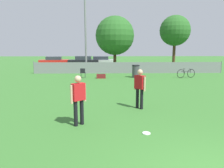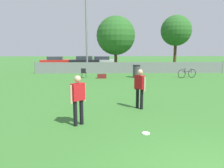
{
  "view_description": "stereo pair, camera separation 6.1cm",
  "coord_description": "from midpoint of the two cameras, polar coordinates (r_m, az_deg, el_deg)",
  "views": [
    {
      "loc": [
        -2.3,
        -3.56,
        2.56
      ],
      "look_at": [
        -2.04,
        5.37,
        1.05
      ],
      "focal_mm": 35.0,
      "sensor_mm": 36.0,
      "label": 1
    },
    {
      "loc": [
        -2.24,
        -3.56,
        2.56
      ],
      "look_at": [
        -2.04,
        5.37,
        1.05
      ],
      "focal_mm": 35.0,
      "sensor_mm": 36.0,
      "label": 2
    }
  ],
  "objects": [
    {
      "name": "fence_backline",
      "position": [
        21.77,
        4.31,
        4.26
      ],
      "size": [
        18.74,
        0.07,
        1.21
      ],
      "color": "gray",
      "rests_on": "ground_plane"
    },
    {
      "name": "light_pole",
      "position": [
        23.38,
        -7.07,
        16.59
      ],
      "size": [
        0.9,
        0.36,
        9.33
      ],
      "color": "gray",
      "rests_on": "ground_plane"
    },
    {
      "name": "tree_near_pole",
      "position": [
        23.42,
        0.68,
        12.52
      ],
      "size": [
        4.05,
        4.05,
        5.8
      ],
      "color": "#4C331E",
      "rests_on": "ground_plane"
    },
    {
      "name": "tree_far_right",
      "position": [
        25.71,
        16.06,
        13.21
      ],
      "size": [
        3.35,
        3.35,
        6.05
      ],
      "color": "#4C331E",
      "rests_on": "ground_plane"
    },
    {
      "name": "player_defender_red",
      "position": [
        9.15,
        7.07,
        -0.47
      ],
      "size": [
        0.45,
        0.48,
        1.66
      ],
      "rotation": [
        0.0,
        0.0,
        -0.89
      ],
      "color": "black",
      "rests_on": "ground_plane"
    },
    {
      "name": "player_thrower_red",
      "position": [
        7.2,
        -9.02,
        -3.26
      ],
      "size": [
        0.47,
        0.45,
        1.66
      ],
      "rotation": [
        0.0,
        0.0,
        0.7
      ],
      "color": "black",
      "rests_on": "ground_plane"
    },
    {
      "name": "frisbee_disc",
      "position": [
        6.78,
        8.71,
        -12.57
      ],
      "size": [
        0.25,
        0.25,
        0.03
      ],
      "color": "white",
      "rests_on": "ground_plane"
    },
    {
      "name": "folding_chair_sideline",
      "position": [
        18.44,
        -7.71,
        3.06
      ],
      "size": [
        0.43,
        0.43,
        0.83
      ],
      "rotation": [
        0.0,
        0.0,
        3.08
      ],
      "color": "#333338",
      "rests_on": "ground_plane"
    },
    {
      "name": "bicycle_sideline",
      "position": [
        19.53,
        18.68,
        2.65
      ],
      "size": [
        1.67,
        0.52,
        0.78
      ],
      "rotation": [
        0.0,
        0.0,
        0.22
      ],
      "color": "black",
      "rests_on": "ground_plane"
    },
    {
      "name": "trash_bin",
      "position": [
        18.74,
        6.12,
        3.35
      ],
      "size": [
        0.64,
        0.64,
        1.08
      ],
      "color": "#3F3F44",
      "rests_on": "ground_plane"
    },
    {
      "name": "gear_bag_sideline",
      "position": [
        18.26,
        -2.95,
        2.05
      ],
      "size": [
        0.76,
        0.42,
        0.37
      ],
      "color": "maroon",
      "rests_on": "ground_plane"
    },
    {
      "name": "parked_car_red",
      "position": [
        31.55,
        -14.94,
        5.79
      ],
      "size": [
        4.11,
        2.02,
        1.3
      ],
      "rotation": [
        0.0,
        0.0,
        0.09
      ],
      "color": "black",
      "rests_on": "ground_plane"
    },
    {
      "name": "parked_car_dark",
      "position": [
        30.38,
        -7.49,
        5.93
      ],
      "size": [
        4.12,
        1.79,
        1.38
      ],
      "rotation": [
        0.0,
        0.0,
        -0.01
      ],
      "color": "black",
      "rests_on": "ground_plane"
    },
    {
      "name": "parked_car_silver",
      "position": [
        31.19,
        -2.96,
        6.06
      ],
      "size": [
        4.09,
        1.81,
        1.31
      ],
      "rotation": [
        0.0,
        0.0,
        -0.01
      ],
      "color": "black",
      "rests_on": "ground_plane"
    }
  ]
}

